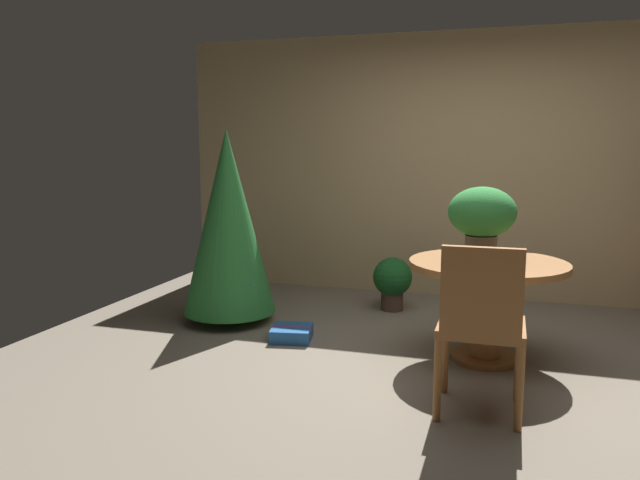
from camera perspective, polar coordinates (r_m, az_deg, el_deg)
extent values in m
plane|color=#756B5B|center=(4.33, 12.27, -11.87)|extent=(6.60, 6.60, 0.00)
cube|color=tan|center=(6.25, 14.41, 6.58)|extent=(6.00, 0.10, 2.60)
cylinder|color=brown|center=(4.59, 14.97, -10.47)|extent=(0.46, 0.46, 0.04)
cylinder|color=brown|center=(4.50, 15.14, -6.44)|extent=(0.23, 0.23, 0.63)
cylinder|color=brown|center=(4.42, 15.32, -2.21)|extent=(1.09, 1.09, 0.05)
cylinder|color=#665B51|center=(4.37, 14.66, -0.77)|extent=(0.22, 0.22, 0.18)
ellipsoid|color=#287533|center=(4.34, 14.79, 2.53)|extent=(0.46, 0.46, 0.35)
sphere|color=#EAD14C|center=(4.45, 14.45, 2.52)|extent=(0.06, 0.06, 0.06)
sphere|color=#EAD14C|center=(4.27, 16.12, 2.10)|extent=(0.07, 0.07, 0.07)
sphere|color=#EAD14C|center=(4.50, 15.35, 3.12)|extent=(0.06, 0.06, 0.06)
sphere|color=#EAD14C|center=(4.36, 16.77, 2.59)|extent=(0.09, 0.09, 0.09)
cylinder|color=brown|center=(3.91, 11.51, -10.46)|extent=(0.04, 0.04, 0.47)
cylinder|color=brown|center=(3.90, 17.92, -10.79)|extent=(0.04, 0.04, 0.47)
cylinder|color=brown|center=(3.52, 10.82, -12.64)|extent=(0.04, 0.04, 0.47)
cylinder|color=brown|center=(3.51, 18.00, -13.02)|extent=(0.04, 0.04, 0.47)
cube|color=brown|center=(3.62, 14.72, -7.83)|extent=(0.47, 0.46, 0.05)
cube|color=brown|center=(3.36, 14.74, -4.57)|extent=(0.43, 0.05, 0.47)
cylinder|color=brown|center=(5.43, -8.32, -6.98)|extent=(0.10, 0.10, 0.09)
cone|color=#287533|center=(5.27, -8.51, 1.70)|extent=(0.79, 0.79, 1.56)
sphere|color=#2D51A8|center=(5.10, -6.60, -4.16)|extent=(0.04, 0.04, 0.04)
sphere|color=gold|center=(5.61, -7.49, -1.93)|extent=(0.07, 0.07, 0.07)
sphere|color=silver|center=(5.30, -6.57, 1.35)|extent=(0.06, 0.06, 0.06)
sphere|color=gold|center=(5.43, -6.22, -0.95)|extent=(0.05, 0.05, 0.05)
cube|color=#1E569E|center=(4.88, -2.63, -8.63)|extent=(0.36, 0.36, 0.10)
cube|color=#9E287A|center=(4.88, -2.63, -8.63)|extent=(0.31, 0.08, 0.10)
cylinder|color=#4C382D|center=(5.76, 6.69, -5.63)|extent=(0.20, 0.20, 0.17)
sphere|color=#195623|center=(5.70, 6.73, -3.41)|extent=(0.36, 0.36, 0.36)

